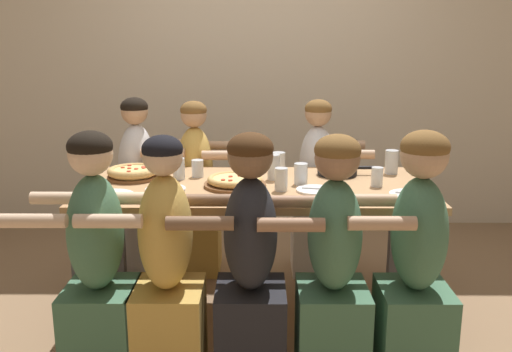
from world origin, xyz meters
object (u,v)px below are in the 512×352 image
Objects in this scene: drinking_glass_b at (391,163)px; pizza_board_second at (133,173)px; empty_plate_a at (315,190)px; diner_near_center at (250,272)px; diner_near_left at (98,272)px; pizza_board_main at (235,181)px; empty_plate_d at (166,189)px; empty_plate_b at (410,195)px; drinking_glass_h at (198,168)px; drinking_glass_e at (301,175)px; diner_near_midright at (333,273)px; diner_far_midright at (317,196)px; diner_far_midleft at (196,196)px; diner_near_right at (416,270)px; empty_plate_c at (111,196)px; drinking_glass_a at (179,169)px; drinking_glass_f at (274,169)px; drinking_glass_d at (279,163)px; skillet_bowl at (338,165)px; diner_far_left at (139,194)px; diner_near_midleft at (166,276)px; drinking_glass_c at (377,177)px.

pizza_board_second is at bearing -174.92° from drinking_glass_b.
diner_near_center is at bearing -122.79° from empty_plate_a.
drinking_glass_b is at bearing -58.45° from diner_near_left.
drinking_glass_b is at bearing 18.58° from pizza_board_main.
drinking_glass_b reaches higher than pizza_board_second.
empty_plate_b is at bearing -4.42° from empty_plate_d.
pizza_board_main is 1.61× the size of empty_plate_b.
empty_plate_a is 1.18m from diner_near_left.
pizza_board_second is at bearing -172.71° from drinking_glass_h.
pizza_board_main is at bearing -171.99° from drinking_glass_e.
diner_near_midright is (0.47, -0.63, -0.27)m from pizza_board_main.
diner_far_midright reaches higher than empty_plate_d.
diner_far_midleft is at bearing 60.04° from pizza_board_second.
diner_near_right reaches higher than drinking_glass_b.
empty_plate_c is 1.01m from diner_far_midleft.
pizza_board_second is 2.36× the size of drinking_glass_a.
drinking_glass_f is at bearing -46.07° from diner_near_left.
empty_plate_c is 0.87m from diner_near_center.
drinking_glass_b is at bearing 17.02° from empty_plate_d.
empty_plate_d is 1.80× the size of drinking_glass_d.
skillet_bowl is at bearing 3.66° from drinking_glass_h.
diner_near_midleft is (0.40, -1.33, -0.01)m from diner_far_left.
diner_far_midleft is (0.30, 1.33, -0.02)m from diner_near_left.
drinking_glass_f is 0.81m from diner_far_midleft.
pizza_board_main is 0.38m from empty_plate_d.
diner_far_midright is at bearing 99.82° from skillet_bowl.
pizza_board_main is at bearing 168.60° from empty_plate_b.
drinking_glass_e is 0.87m from diner_near_right.
skillet_bowl is 0.36m from drinking_glass_d.
diner_far_midright is at bearing 90.00° from diner_far_left.
drinking_glass_c is at bearing -6.05° from drinking_glass_e.
drinking_glass_e is 0.98m from diner_far_midleft.
diner_near_midleft is (-0.38, 0.00, -0.02)m from diner_near_center.
diner_far_left reaches higher than empty_plate_b.
diner_near_right reaches higher than drinking_glass_h.
drinking_glass_b is 0.12× the size of diner_near_midright.
empty_plate_b is 0.18× the size of diner_near_center.
diner_far_midleft is at bearing 40.52° from diner_near_right.
diner_far_midright is (0.86, 0.54, -0.31)m from drinking_glass_a.
drinking_glass_b is (1.56, 0.52, 0.06)m from empty_plate_c.
drinking_glass_a is at bearing 3.11° from diner_near_midleft.
drinking_glass_f is at bearing 17.68° from diner_near_midright.
empty_plate_b is 0.96m from diner_near_center.
drinking_glass_e is (-0.23, -0.23, -0.01)m from skillet_bowl.
drinking_glass_c is at bearing -47.44° from diner_near_center.
drinking_glass_d reaches higher than drinking_glass_h.
drinking_glass_d is 0.10× the size of diner_near_midright.
diner_far_midright reaches higher than drinking_glass_c.
drinking_glass_e is 0.10× the size of diner_near_center.
empty_plate_a is 0.17× the size of diner_near_center.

